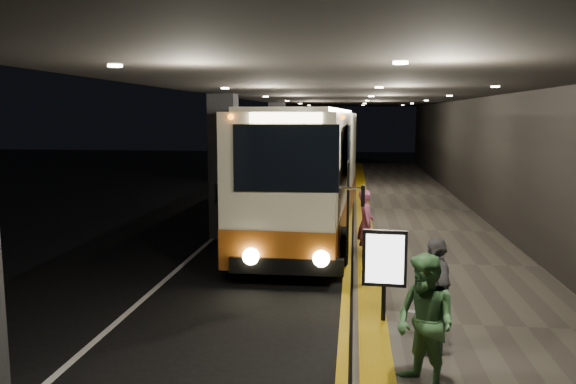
# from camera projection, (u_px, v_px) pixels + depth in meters

# --- Properties ---
(ground) EXTENTS (90.00, 90.00, 0.00)m
(ground) POSITION_uv_depth(u_px,v_px,m) (248.00, 274.00, 13.42)
(ground) COLOR black
(lane_line_white) EXTENTS (0.12, 50.00, 0.01)m
(lane_line_white) POSITION_uv_depth(u_px,v_px,m) (223.00, 230.00, 18.55)
(lane_line_white) COLOR silver
(lane_line_white) RESTS_ON ground
(kerb_stripe_yellow) EXTENTS (0.18, 50.00, 0.01)m
(kerb_stripe_yellow) POSITION_uv_depth(u_px,v_px,m) (349.00, 233.00, 18.07)
(kerb_stripe_yellow) COLOR gold
(kerb_stripe_yellow) RESTS_ON ground
(sidewalk) EXTENTS (4.50, 50.00, 0.15)m
(sidewalk) POSITION_uv_depth(u_px,v_px,m) (425.00, 232.00, 17.78)
(sidewalk) COLOR #514C44
(sidewalk) RESTS_ON ground
(tactile_strip) EXTENTS (0.50, 50.00, 0.01)m
(tactile_strip) POSITION_uv_depth(u_px,v_px,m) (365.00, 229.00, 17.99)
(tactile_strip) COLOR gold
(tactile_strip) RESTS_ON sidewalk
(terminal_wall) EXTENTS (0.10, 50.00, 6.00)m
(terminal_wall) POSITION_uv_depth(u_px,v_px,m) (503.00, 140.00, 17.12)
(terminal_wall) COLOR black
(terminal_wall) RESTS_ON ground
(support_columns) EXTENTS (0.80, 24.80, 4.40)m
(support_columns) POSITION_uv_depth(u_px,v_px,m) (224.00, 166.00, 17.23)
(support_columns) COLOR black
(support_columns) RESTS_ON ground
(canopy) EXTENTS (9.00, 50.00, 0.40)m
(canopy) POSITION_uv_depth(u_px,v_px,m) (356.00, 88.00, 17.42)
(canopy) COLOR black
(canopy) RESTS_ON support_columns
(coach_main) EXTENTS (2.98, 12.38, 3.83)m
(coach_main) POSITION_uv_depth(u_px,v_px,m) (309.00, 176.00, 17.78)
(coach_main) COLOR beige
(coach_main) RESTS_ON ground
(coach_second) EXTENTS (2.68, 11.05, 3.45)m
(coach_second) POSITION_uv_depth(u_px,v_px,m) (329.00, 154.00, 30.24)
(coach_second) COLOR beige
(coach_second) RESTS_ON ground
(passenger_boarding) EXTENTS (0.43, 0.65, 1.74)m
(passenger_boarding) POSITION_uv_depth(u_px,v_px,m) (366.00, 223.00, 14.38)
(passenger_boarding) COLOR #AA4F75
(passenger_boarding) RESTS_ON sidewalk
(passenger_waiting_green) EXTENTS (0.98, 1.04, 1.83)m
(passenger_waiting_green) POSITION_uv_depth(u_px,v_px,m) (425.00, 323.00, 7.36)
(passenger_waiting_green) COLOR #3E6F41
(passenger_waiting_green) RESTS_ON sidewalk
(passenger_waiting_grey) EXTENTS (0.72, 1.14, 1.80)m
(passenger_waiting_grey) POSITION_uv_depth(u_px,v_px,m) (435.00, 295.00, 8.56)
(passenger_waiting_grey) COLOR #47464B
(passenger_waiting_grey) RESTS_ON sidewalk
(bag_polka) EXTENTS (0.30, 0.17, 0.34)m
(bag_polka) POSITION_uv_depth(u_px,v_px,m) (412.00, 321.00, 9.48)
(bag_polka) COLOR black
(bag_polka) RESTS_ON sidewalk
(info_sign) EXTENTS (0.78, 0.17, 1.64)m
(info_sign) POSITION_uv_depth(u_px,v_px,m) (385.00, 260.00, 9.79)
(info_sign) COLOR black
(info_sign) RESTS_ON sidewalk
(stanchion_post) EXTENTS (0.05, 0.05, 1.04)m
(stanchion_post) POSITION_uv_depth(u_px,v_px,m) (368.00, 260.00, 12.11)
(stanchion_post) COLOR black
(stanchion_post) RESTS_ON sidewalk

